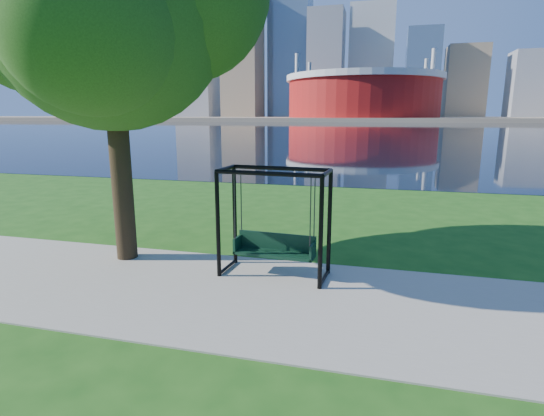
% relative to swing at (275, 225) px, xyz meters
% --- Properties ---
extents(ground, '(900.00, 900.00, 0.00)m').
position_rel_swing_xyz_m(ground, '(0.21, -0.63, -1.08)').
color(ground, '#1E5114').
rests_on(ground, ground).
extents(path, '(120.00, 4.00, 0.03)m').
position_rel_swing_xyz_m(path, '(0.21, -1.13, -1.06)').
color(path, '#9E937F').
rests_on(path, ground).
extents(river, '(900.00, 180.00, 0.02)m').
position_rel_swing_xyz_m(river, '(0.21, 101.37, -1.07)').
color(river, black).
rests_on(river, ground).
extents(far_bank, '(900.00, 228.00, 2.00)m').
position_rel_swing_xyz_m(far_bank, '(0.21, 305.37, -0.08)').
color(far_bank, '#937F60').
rests_on(far_bank, ground).
extents(stadium, '(83.00, 83.00, 32.00)m').
position_rel_swing_xyz_m(stadium, '(-9.79, 234.37, 13.15)').
color(stadium, maroon).
rests_on(stadium, far_bank).
extents(skyline, '(392.00, 66.00, 96.50)m').
position_rel_swing_xyz_m(skyline, '(-4.06, 318.77, 34.81)').
color(skyline, gray).
rests_on(skyline, far_bank).
extents(swing, '(2.24, 1.08, 2.23)m').
position_rel_swing_xyz_m(swing, '(0.00, 0.00, 0.00)').
color(swing, black).
rests_on(swing, ground).
extents(park_tree, '(6.44, 5.81, 7.99)m').
position_rel_swing_xyz_m(park_tree, '(-3.63, 0.24, 4.47)').
color(park_tree, black).
rests_on(park_tree, ground).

